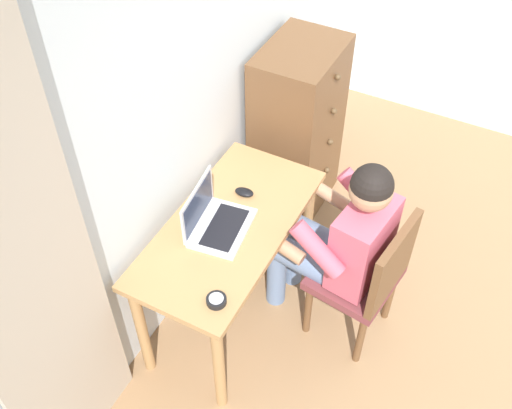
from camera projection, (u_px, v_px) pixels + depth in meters
The scene contains 9 objects.
wall_back at pixel (182, 97), 2.79m from camera, with size 4.80×0.05×2.50m, color silver.
curtain_panel at pixel (33, 290), 2.15m from camera, with size 0.60×0.03×2.29m, color #BCAD99.
desk at pixel (229, 241), 3.00m from camera, with size 1.14×0.56×0.74m.
dresser at pixel (297, 131), 3.68m from camera, with size 0.58×0.45×1.16m.
chair at pixel (368, 276), 3.01m from camera, with size 0.47×0.45×0.87m.
person_seated at pixel (340, 237), 2.96m from camera, with size 0.58×0.62×1.19m.
laptop at pixel (214, 220), 2.87m from camera, with size 0.37×0.29×0.24m.
computer_mouse at pixel (244, 192), 3.05m from camera, with size 0.06×0.10×0.03m, color black.
desk_clock at pixel (216, 300), 2.59m from camera, with size 0.09×0.09×0.03m.
Camera 1 is at (-1.88, 0.83, 2.90)m, focal length 41.72 mm.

